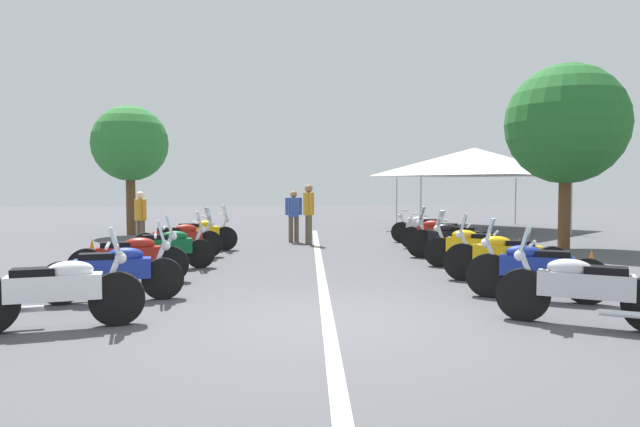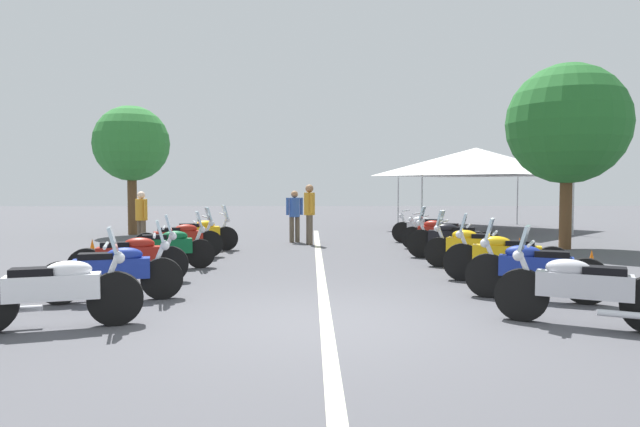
% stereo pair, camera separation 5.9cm
% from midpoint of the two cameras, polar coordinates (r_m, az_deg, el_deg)
% --- Properties ---
extents(ground_plane, '(80.00, 80.00, 0.00)m').
position_cam_midpoint_polar(ground_plane, '(7.21, 0.87, -11.00)').
color(ground_plane, '#4C4C51').
extents(lane_centre_stripe, '(19.55, 0.16, 0.01)m').
position_cam_midpoint_polar(lane_centre_stripe, '(11.67, 0.16, -5.64)').
color(lane_centre_stripe, beige).
rests_on(lane_centre_stripe, ground_plane).
extents(motorcycle_left_row_0, '(0.84, 2.02, 1.22)m').
position_cam_midpoint_polar(motorcycle_left_row_0, '(7.49, -24.99, -7.04)').
color(motorcycle_left_row_0, black).
rests_on(motorcycle_left_row_0, ground_plane).
extents(motorcycle_left_row_1, '(0.80, 2.02, 1.20)m').
position_cam_midpoint_polar(motorcycle_left_row_1, '(8.92, -19.94, -5.45)').
color(motorcycle_left_row_1, black).
rests_on(motorcycle_left_row_1, ground_plane).
extents(motorcycle_left_row_2, '(0.72, 2.03, 1.21)m').
position_cam_midpoint_polar(motorcycle_left_row_2, '(10.44, -18.47, -4.21)').
color(motorcycle_left_row_2, black).
rests_on(motorcycle_left_row_2, ground_plane).
extents(motorcycle_left_row_3, '(0.82, 1.94, 1.19)m').
position_cam_midpoint_polar(motorcycle_left_row_3, '(11.98, -15.06, -3.32)').
color(motorcycle_left_row_3, black).
rests_on(motorcycle_left_row_3, ground_plane).
extents(motorcycle_left_row_4, '(0.98, 2.01, 1.21)m').
position_cam_midpoint_polar(motorcycle_left_row_4, '(13.66, -13.91, -2.51)').
color(motorcycle_left_row_4, black).
rests_on(motorcycle_left_row_4, ground_plane).
extents(motorcycle_left_row_5, '(0.91, 2.03, 1.21)m').
position_cam_midpoint_polar(motorcycle_left_row_5, '(15.04, -12.04, -2.01)').
color(motorcycle_left_row_5, black).
rests_on(motorcycle_left_row_5, ground_plane).
extents(motorcycle_right_row_0, '(1.10, 1.93, 1.22)m').
position_cam_midpoint_polar(motorcycle_right_row_0, '(7.63, 25.12, -6.86)').
color(motorcycle_right_row_0, black).
rests_on(motorcycle_right_row_0, ground_plane).
extents(motorcycle_right_row_1, '(0.99, 1.95, 1.23)m').
position_cam_midpoint_polar(motorcycle_right_row_1, '(9.06, 20.99, -5.26)').
color(motorcycle_right_row_1, black).
rests_on(motorcycle_right_row_1, ground_plane).
extents(motorcycle_right_row_2, '(0.97, 2.12, 1.23)m').
position_cam_midpoint_polar(motorcycle_right_row_2, '(10.52, 18.35, -4.10)').
color(motorcycle_right_row_2, black).
rests_on(motorcycle_right_row_2, ground_plane).
extents(motorcycle_right_row_3, '(1.08, 1.89, 1.20)m').
position_cam_midpoint_polar(motorcycle_right_row_3, '(12.06, 15.26, -3.26)').
color(motorcycle_right_row_3, black).
rests_on(motorcycle_right_row_3, ground_plane).
extents(motorcycle_right_row_4, '(1.01, 2.12, 1.23)m').
position_cam_midpoint_polar(motorcycle_right_row_4, '(13.54, 13.41, -2.50)').
color(motorcycle_right_row_4, black).
rests_on(motorcycle_right_row_4, ground_plane).
extents(motorcycle_right_row_5, '(1.11, 1.96, 0.99)m').
position_cam_midpoint_polar(motorcycle_right_row_5, '(15.30, 12.10, -2.00)').
color(motorcycle_right_row_5, black).
rests_on(motorcycle_right_row_5, ground_plane).
extents(motorcycle_right_row_6, '(1.14, 1.95, 0.99)m').
position_cam_midpoint_polar(motorcycle_right_row_6, '(16.95, 10.79, -1.50)').
color(motorcycle_right_row_6, black).
rests_on(motorcycle_right_row_6, ground_plane).
extents(traffic_cone_0, '(0.36, 0.36, 0.61)m').
position_cam_midpoint_polar(traffic_cone_0, '(12.73, -21.93, -3.82)').
color(traffic_cone_0, orange).
rests_on(traffic_cone_0, ground_plane).
extents(traffic_cone_1, '(0.36, 0.36, 0.61)m').
position_cam_midpoint_polar(traffic_cone_1, '(10.92, 25.94, -4.99)').
color(traffic_cone_1, orange).
rests_on(traffic_cone_1, ground_plane).
extents(traffic_cone_2, '(0.36, 0.36, 0.61)m').
position_cam_midpoint_polar(traffic_cone_2, '(12.90, 19.68, -3.69)').
color(traffic_cone_2, orange).
rests_on(traffic_cone_2, ground_plane).
extents(bystander_0, '(0.32, 0.51, 1.57)m').
position_cam_midpoint_polar(bystander_0, '(17.05, -2.50, 0.11)').
color(bystander_0, brown).
rests_on(bystander_0, ground_plane).
extents(bystander_1, '(0.51, 0.32, 1.76)m').
position_cam_midpoint_polar(bystander_1, '(16.34, -0.97, 0.43)').
color(bystander_1, brown).
rests_on(bystander_1, ground_plane).
extents(bystander_2, '(0.39, 0.41, 1.56)m').
position_cam_midpoint_polar(bystander_2, '(16.12, -17.54, -0.18)').
color(bystander_2, brown).
rests_on(bystander_2, ground_plane).
extents(roadside_tree_0, '(2.62, 2.62, 4.51)m').
position_cam_midpoint_polar(roadside_tree_0, '(20.85, -18.49, 6.68)').
color(roadside_tree_0, brown).
rests_on(roadside_tree_0, ground_plane).
extents(roadside_tree_1, '(3.22, 3.22, 5.00)m').
position_cam_midpoint_polar(roadside_tree_1, '(16.71, 23.88, 8.26)').
color(roadside_tree_1, brown).
rests_on(roadside_tree_1, ground_plane).
extents(event_tent, '(5.86, 5.86, 3.20)m').
position_cam_midpoint_polar(event_tent, '(22.93, 15.60, 5.06)').
color(event_tent, white).
rests_on(event_tent, ground_plane).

